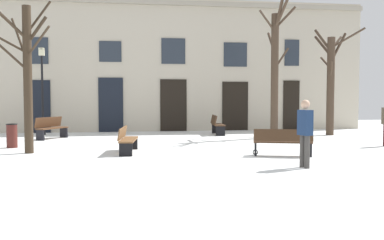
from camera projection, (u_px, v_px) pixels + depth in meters
name	position (u px, v px, depth m)	size (l,w,h in m)	color
ground_plane	(200.00, 153.00, 14.47)	(33.57, 33.57, 0.00)	white
building_facade	(171.00, 65.00, 23.17)	(20.98, 0.60, 6.86)	#BCB29E
tree_left_of_center	(27.00, 73.00, 14.25)	(2.05, 1.73, 4.98)	#382B1E
tree_center	(275.00, 67.00, 19.45)	(1.71, 2.55, 6.22)	#423326
tree_right_of_center	(331.00, 79.00, 20.81)	(1.75, 2.10, 5.06)	#423326
streetlamp	(42.00, 81.00, 20.83)	(0.30, 0.30, 4.16)	black
litter_bin	(12.00, 136.00, 15.88)	(0.40, 0.40, 0.86)	#4C1E19
bench_near_center_tree	(51.00, 128.00, 19.05)	(1.27, 1.58, 0.94)	#51331E
bench_facing_shops	(283.00, 142.00, 13.69)	(1.87, 0.97, 0.85)	#3D2819
bench_near_lamp	(217.00, 125.00, 21.12)	(0.62, 1.57, 0.94)	#3D2819
bench_back_to_back_left	(127.00, 139.00, 14.51)	(0.70, 1.92, 0.85)	brown
person_near_bench	(305.00, 130.00, 11.47)	(0.32, 0.43, 1.77)	#403D3A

